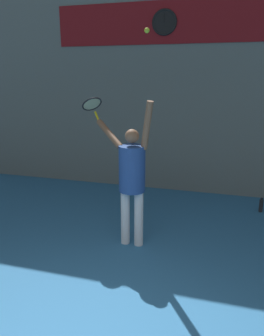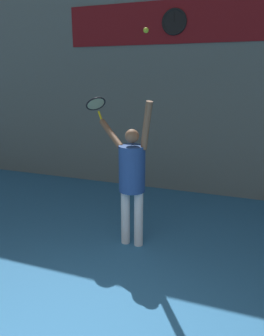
{
  "view_description": "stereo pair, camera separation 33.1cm",
  "coord_description": "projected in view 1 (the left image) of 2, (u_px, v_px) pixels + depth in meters",
  "views": [
    {
      "loc": [
        0.98,
        -1.68,
        2.41
      ],
      "look_at": [
        -0.23,
        2.55,
        1.17
      ],
      "focal_mm": 35.0,
      "sensor_mm": 36.0,
      "label": 1
    },
    {
      "loc": [
        1.3,
        -1.58,
        2.41
      ],
      "look_at": [
        -0.23,
        2.55,
        1.17
      ],
      "focal_mm": 35.0,
      "sensor_mm": 36.0,
      "label": 2
    }
  ],
  "objects": [
    {
      "name": "tennis_ball",
      "position": [
        147.0,
        30.0,
        3.94
      ],
      "size": [
        0.06,
        0.06,
        0.06
      ],
      "color": "#CCDB2D"
    },
    {
      "name": "tennis_player",
      "position": [
        132.0,
        175.0,
        4.6
      ],
      "size": [
        1.0,
        0.6,
        2.11
      ],
      "color": "white",
      "rests_on": "ground_plane"
    },
    {
      "name": "water_bottle",
      "position": [
        261.0,
        205.0,
        6.0
      ],
      "size": [
        0.07,
        0.07,
        0.27
      ],
      "color": "#262628",
      "rests_on": "ground_plane"
    },
    {
      "name": "back_wall",
      "position": [
        179.0,
        71.0,
        6.57
      ],
      "size": [
        18.0,
        0.1,
        5.0
      ],
      "color": "slate",
      "rests_on": "ground_plane"
    },
    {
      "name": "sponsor_banner",
      "position": [
        180.0,
        22.0,
        6.26
      ],
      "size": [
        5.09,
        0.02,
        0.79
      ],
      "color": "maroon"
    },
    {
      "name": "tennis_racket",
      "position": [
        92.0,
        105.0,
        5.02
      ],
      "size": [
        0.4,
        0.4,
        0.37
      ],
      "color": "yellow"
    },
    {
      "name": "scoreboard_clock",
      "position": [
        164.0,
        22.0,
        6.33
      ],
      "size": [
        0.49,
        0.04,
        0.49
      ],
      "color": "black"
    }
  ]
}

